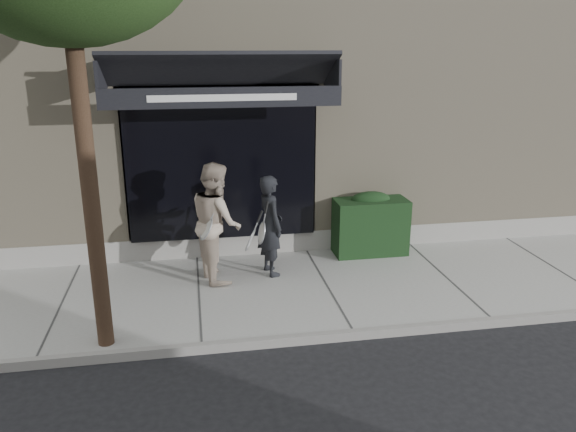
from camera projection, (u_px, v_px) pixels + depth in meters
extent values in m
plane|color=black|center=(326.00, 291.00, 8.95)|extent=(80.00, 80.00, 0.00)
cube|color=gray|center=(326.00, 287.00, 8.94)|extent=(20.00, 3.00, 0.12)
cube|color=gray|center=(353.00, 334.00, 7.48)|extent=(20.00, 0.10, 0.14)
cube|color=tan|center=(277.00, 90.00, 12.84)|extent=(14.00, 7.00, 5.50)
cube|color=gray|center=(305.00, 240.00, 10.48)|extent=(14.02, 0.42, 0.50)
cube|color=black|center=(222.00, 163.00, 9.63)|extent=(3.20, 0.30, 2.60)
cube|color=gray|center=(126.00, 165.00, 9.50)|extent=(0.08, 0.40, 2.60)
cube|color=gray|center=(311.00, 159.00, 10.03)|extent=(0.08, 0.40, 2.60)
cube|color=gray|center=(218.00, 83.00, 9.37)|extent=(3.36, 0.40, 0.12)
cube|color=black|center=(220.00, 69.00, 8.63)|extent=(3.60, 1.03, 0.55)
cube|color=black|center=(223.00, 98.00, 8.28)|extent=(3.60, 0.05, 0.30)
cube|color=white|center=(223.00, 98.00, 8.25)|extent=(2.20, 0.01, 0.10)
cube|color=black|center=(101.00, 75.00, 8.36)|extent=(0.04, 1.00, 0.45)
cube|color=black|center=(332.00, 73.00, 8.95)|extent=(0.04, 1.00, 0.45)
cube|color=black|center=(369.00, 226.00, 10.13)|extent=(1.30, 0.70, 1.00)
ellipsoid|color=black|center=(371.00, 199.00, 9.98)|extent=(0.71, 0.38, 0.27)
cylinder|color=black|center=(88.00, 168.00, 6.49)|extent=(0.20, 0.20, 4.80)
imported|color=black|center=(270.00, 225.00, 9.09)|extent=(0.53, 0.68, 1.66)
torus|color=silver|center=(262.00, 233.00, 8.85)|extent=(0.12, 0.31, 0.30)
cylinder|color=silver|center=(262.00, 233.00, 8.85)|extent=(0.09, 0.28, 0.26)
cylinder|color=silver|center=(262.00, 233.00, 8.85)|extent=(0.18, 0.04, 0.06)
cylinder|color=black|center=(262.00, 233.00, 8.85)|extent=(0.20, 0.06, 0.07)
torus|color=silver|center=(250.00, 240.00, 8.65)|extent=(0.23, 0.33, 0.29)
cylinder|color=silver|center=(250.00, 240.00, 8.65)|extent=(0.19, 0.29, 0.25)
cylinder|color=silver|center=(250.00, 240.00, 8.65)|extent=(0.17, 0.08, 0.09)
cylinder|color=black|center=(250.00, 240.00, 8.65)|extent=(0.20, 0.10, 0.10)
imported|color=#B7A593|center=(216.00, 222.00, 8.87)|extent=(0.91, 1.06, 1.91)
torus|color=silver|center=(206.00, 229.00, 8.57)|extent=(0.24, 0.34, 0.28)
cylinder|color=silver|center=(206.00, 229.00, 8.57)|extent=(0.20, 0.30, 0.24)
cylinder|color=silver|center=(206.00, 229.00, 8.57)|extent=(0.17, 0.06, 0.10)
cylinder|color=black|center=(206.00, 229.00, 8.57)|extent=(0.19, 0.08, 0.12)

